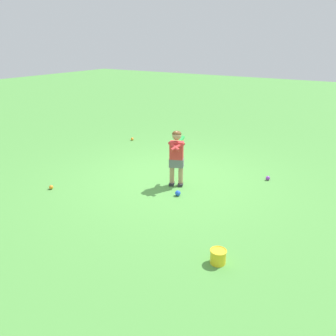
{
  "coord_description": "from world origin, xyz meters",
  "views": [
    {
      "loc": [
        -3.31,
        5.48,
        2.66
      ],
      "look_at": [
        -0.19,
        0.52,
        0.45
      ],
      "focal_mm": 36.6,
      "sensor_mm": 36.0,
      "label": 1
    }
  ],
  "objects_px": {
    "play_ball_by_bucket": "(132,139)",
    "child_batter": "(177,153)",
    "play_ball_far_right": "(268,178)",
    "play_ball_far_left": "(178,193)",
    "play_ball_behind_batter": "(51,187)",
    "toy_bucket": "(218,256)"
  },
  "relations": [
    {
      "from": "child_batter",
      "to": "play_ball_far_left",
      "type": "xyz_separation_m",
      "value": [
        -0.27,
        0.41,
        -0.6
      ]
    },
    {
      "from": "play_ball_far_right",
      "to": "play_ball_far_left",
      "type": "bearing_deg",
      "value": 54.08
    },
    {
      "from": "play_ball_by_bucket",
      "to": "toy_bucket",
      "type": "relative_size",
      "value": 0.38
    },
    {
      "from": "play_ball_far_left",
      "to": "toy_bucket",
      "type": "xyz_separation_m",
      "value": [
        -1.44,
        1.44,
        0.05
      ]
    },
    {
      "from": "play_ball_by_bucket",
      "to": "play_ball_behind_batter",
      "type": "relative_size",
      "value": 1.04
    },
    {
      "from": "play_ball_behind_batter",
      "to": "toy_bucket",
      "type": "distance_m",
      "value": 3.65
    },
    {
      "from": "child_batter",
      "to": "play_ball_behind_batter",
      "type": "relative_size",
      "value": 13.7
    },
    {
      "from": "play_ball_by_bucket",
      "to": "play_ball_far_left",
      "type": "height_order",
      "value": "play_ball_far_left"
    },
    {
      "from": "play_ball_behind_batter",
      "to": "toy_bucket",
      "type": "bearing_deg",
      "value": 173.52
    },
    {
      "from": "toy_bucket",
      "to": "play_ball_far_right",
      "type": "bearing_deg",
      "value": -84.64
    },
    {
      "from": "play_ball_by_bucket",
      "to": "child_batter",
      "type": "bearing_deg",
      "value": 142.67
    },
    {
      "from": "child_batter",
      "to": "play_ball_far_right",
      "type": "distance_m",
      "value": 1.96
    },
    {
      "from": "play_ball_by_bucket",
      "to": "play_ball_far_left",
      "type": "distance_m",
      "value": 3.81
    },
    {
      "from": "child_batter",
      "to": "play_ball_far_right",
      "type": "height_order",
      "value": "child_batter"
    },
    {
      "from": "play_ball_far_right",
      "to": "play_ball_far_left",
      "type": "relative_size",
      "value": 0.85
    },
    {
      "from": "play_ball_behind_batter",
      "to": "play_ball_far_left",
      "type": "bearing_deg",
      "value": -154.78
    },
    {
      "from": "play_ball_far_right",
      "to": "toy_bucket",
      "type": "height_order",
      "value": "toy_bucket"
    },
    {
      "from": "play_ball_far_right",
      "to": "toy_bucket",
      "type": "distance_m",
      "value": 3.05
    },
    {
      "from": "play_ball_by_bucket",
      "to": "play_ball_behind_batter",
      "type": "xyz_separation_m",
      "value": [
        -0.75,
        3.46,
        -0.0
      ]
    },
    {
      "from": "play_ball_behind_batter",
      "to": "toy_bucket",
      "type": "relative_size",
      "value": 0.36
    },
    {
      "from": "play_ball_far_right",
      "to": "child_batter",
      "type": "bearing_deg",
      "value": 39.75
    },
    {
      "from": "child_batter",
      "to": "play_ball_by_bucket",
      "type": "distance_m",
      "value": 3.4
    }
  ]
}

